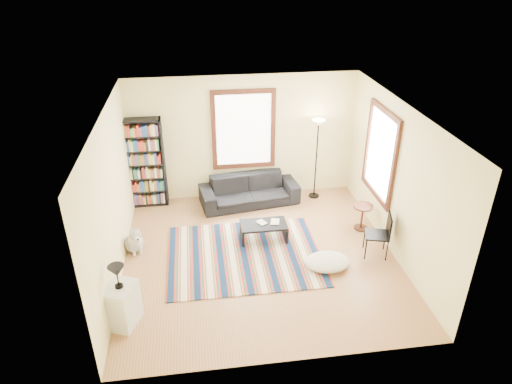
{
  "coord_description": "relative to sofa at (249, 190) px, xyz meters",
  "views": [
    {
      "loc": [
        -1.03,
        -6.9,
        5.09
      ],
      "look_at": [
        0.0,
        0.5,
        1.1
      ],
      "focal_mm": 32.0,
      "sensor_mm": 36.0,
      "label": 1
    }
  ],
  "objects": [
    {
      "name": "floor_cushion",
      "position": [
        1.1,
        -2.53,
        -0.21
      ],
      "size": [
        0.99,
        0.88,
        0.21
      ],
      "primitive_type": "ellipsoid",
      "rotation": [
        0.0,
        0.0,
        -0.37
      ],
      "color": "silver",
      "rests_on": "floor"
    },
    {
      "name": "window_right",
      "position": [
        2.41,
        -1.25,
        1.28
      ],
      "size": [
        0.06,
        1.2,
        1.6
      ],
      "primitive_type": "cube",
      "color": "white",
      "rests_on": "wall_right"
    },
    {
      "name": "floor",
      "position": [
        -0.06,
        -2.05,
        -0.37
      ],
      "size": [
        5.0,
        5.0,
        0.1
      ],
      "primitive_type": "cube",
      "color": "#A27A4A",
      "rests_on": "ground"
    },
    {
      "name": "dog",
      "position": [
        -2.4,
        -1.53,
        -0.04
      ],
      "size": [
        0.58,
        0.67,
        0.56
      ],
      "primitive_type": null,
      "rotation": [
        0.0,
        0.0,
        0.4
      ],
      "color": "silver",
      "rests_on": "floor"
    },
    {
      "name": "table_lamp",
      "position": [
        -2.36,
        -3.47,
        0.57
      ],
      "size": [
        0.32,
        0.32,
        0.38
      ],
      "primitive_type": null,
      "rotation": [
        0.0,
        0.0,
        -0.41
      ],
      "color": "black",
      "rests_on": "white_cabinet"
    },
    {
      "name": "wall_right",
      "position": [
        2.49,
        -2.05,
        1.08
      ],
      "size": [
        0.1,
        5.0,
        2.8
      ],
      "primitive_type": "cube",
      "color": "beige",
      "rests_on": "floor"
    },
    {
      "name": "folding_chair",
      "position": [
        2.09,
        -2.28,
        0.11
      ],
      "size": [
        0.51,
        0.5,
        0.86
      ],
      "primitive_type": "cube",
      "rotation": [
        0.0,
        0.0,
        -0.27
      ],
      "color": "black",
      "rests_on": "floor"
    },
    {
      "name": "coffee_table",
      "position": [
        0.09,
        -1.5,
        -0.14
      ],
      "size": [
        1.0,
        0.72,
        0.36
      ],
      "primitive_type": "cube",
      "rotation": [
        0.0,
        0.0,
        0.26
      ],
      "color": "black",
      "rests_on": "floor"
    },
    {
      "name": "wall_left",
      "position": [
        -2.61,
        -2.05,
        1.08
      ],
      "size": [
        0.1,
        5.0,
        2.8
      ],
      "primitive_type": "cube",
      "color": "beige",
      "rests_on": "floor"
    },
    {
      "name": "book_b",
      "position": [
        0.24,
        -1.45,
        0.05
      ],
      "size": [
        0.21,
        0.26,
        0.02
      ],
      "primitive_type": "imported",
      "rotation": [
        0.0,
        0.0,
        -0.23
      ],
      "color": "beige",
      "rests_on": "coffee_table"
    },
    {
      "name": "white_cabinet",
      "position": [
        -2.36,
        -3.47,
        0.03
      ],
      "size": [
        0.54,
        0.6,
        0.7
      ],
      "primitive_type": "cube",
      "rotation": [
        0.0,
        0.0,
        -0.38
      ],
      "color": "silver",
      "rests_on": "floor"
    },
    {
      "name": "side_table",
      "position": [
        2.14,
        -1.39,
        -0.05
      ],
      "size": [
        0.52,
        0.52,
        0.54
      ],
      "primitive_type": "cylinder",
      "rotation": [
        0.0,
        0.0,
        -0.39
      ],
      "color": "#441B11",
      "rests_on": "floor"
    },
    {
      "name": "ceiling",
      "position": [
        -0.06,
        -2.05,
        2.53
      ],
      "size": [
        5.0,
        5.0,
        0.1
      ],
      "primitive_type": "cube",
      "color": "white",
      "rests_on": "floor"
    },
    {
      "name": "wall_front",
      "position": [
        -0.06,
        -4.6,
        1.08
      ],
      "size": [
        5.0,
        0.1,
        2.8
      ],
      "primitive_type": "cube",
      "color": "beige",
      "rests_on": "floor"
    },
    {
      "name": "bookshelf",
      "position": [
        -2.26,
        0.27,
        0.68
      ],
      "size": [
        0.9,
        0.3,
        2.0
      ],
      "primitive_type": "cube",
      "color": "black",
      "rests_on": "floor"
    },
    {
      "name": "wall_back",
      "position": [
        -0.06,
        0.5,
        1.08
      ],
      "size": [
        5.0,
        0.1,
        2.8
      ],
      "primitive_type": "cube",
      "color": "beige",
      "rests_on": "floor"
    },
    {
      "name": "rug",
      "position": [
        -0.35,
        -1.98,
        -0.31
      ],
      "size": [
        2.85,
        2.28,
        0.02
      ],
      "primitive_type": "cube",
      "color": "#0D2242",
      "rests_on": "floor"
    },
    {
      "name": "floor_lamp",
      "position": [
        1.53,
        0.1,
        0.61
      ],
      "size": [
        0.38,
        0.38,
        1.86
      ],
      "primitive_type": null,
      "rotation": [
        0.0,
        0.0,
        -0.34
      ],
      "color": "black",
      "rests_on": "floor"
    },
    {
      "name": "book_a",
      "position": [
        -0.01,
        -1.5,
        0.05
      ],
      "size": [
        0.25,
        0.23,
        0.02
      ],
      "primitive_type": "imported",
      "rotation": [
        0.0,
        0.0,
        0.52
      ],
      "color": "beige",
      "rests_on": "coffee_table"
    },
    {
      "name": "window_back",
      "position": [
        -0.06,
        0.42,
        1.28
      ],
      "size": [
        1.2,
        0.06,
        1.6
      ],
      "primitive_type": "cube",
      "color": "white",
      "rests_on": "wall_back"
    },
    {
      "name": "sofa",
      "position": [
        0.0,
        0.0,
        0.0
      ],
      "size": [
        1.15,
        2.26,
        0.63
      ],
      "primitive_type": "imported",
      "rotation": [
        0.0,
        0.0,
        0.15
      ],
      "color": "black",
      "rests_on": "floor"
    }
  ]
}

